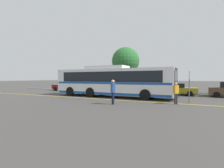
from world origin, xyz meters
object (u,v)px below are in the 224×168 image
object	(u,v)px
parked_car_3	(177,89)
pedestrian_1	(176,92)
parked_car_2	(129,88)
tree_1	(126,61)
parked_car_0	(65,86)
pedestrian_0	(113,90)
bus_stop_sign	(189,83)
parked_car_1	(96,87)
transit_bus	(112,81)

from	to	relation	value
parked_car_3	pedestrian_1	bearing A→B (deg)	0.88
parked_car_2	tree_1	distance (m)	7.49
parked_car_3	parked_car_0	bearing A→B (deg)	-93.57
pedestrian_0	bus_stop_sign	bearing A→B (deg)	73.97
parked_car_1	tree_1	xyz separation A→B (m)	(2.17, 5.78, 4.09)
parked_car_2	parked_car_1	bearing A→B (deg)	-92.55
transit_bus	parked_car_3	world-z (taller)	transit_bus
parked_car_1	parked_car_2	xyz separation A→B (m)	(4.92, 0.10, 0.06)
parked_car_2	tree_1	size ratio (longest dim) A/B	0.67
parked_car_0	parked_car_3	world-z (taller)	parked_car_0
pedestrian_1	pedestrian_0	bearing A→B (deg)	-27.44
pedestrian_0	bus_stop_sign	size ratio (longest dim) A/B	0.74
parked_car_2	bus_stop_sign	bearing A→B (deg)	45.71
pedestrian_0	tree_1	size ratio (longest dim) A/B	0.26
parked_car_0	tree_1	size ratio (longest dim) A/B	0.60
transit_bus	parked_car_0	distance (m)	11.35
transit_bus	tree_1	xyz separation A→B (m)	(-2.52, 10.34, 3.10)
pedestrian_1	tree_1	distance (m)	16.25
transit_bus	parked_car_3	distance (m)	7.74
transit_bus	pedestrian_0	xyz separation A→B (m)	(2.37, -4.68, -0.60)
transit_bus	pedestrian_1	world-z (taller)	transit_bus
bus_stop_sign	tree_1	distance (m)	15.97
bus_stop_sign	parked_car_3	bearing A→B (deg)	-165.38
parked_car_0	transit_bus	bearing A→B (deg)	-109.40
pedestrian_1	bus_stop_sign	bearing A→B (deg)	169.72
tree_1	bus_stop_sign	bearing A→B (deg)	-49.88
pedestrian_0	parked_car_2	bearing A→B (deg)	146.53
parked_car_3	tree_1	bearing A→B (deg)	-127.24
parked_car_1	parked_car_3	size ratio (longest dim) A/B	0.95
parked_car_1	parked_car_3	xyz separation A→B (m)	(10.72, 0.20, 0.02)
bus_stop_sign	tree_1	size ratio (longest dim) A/B	0.36
parked_car_0	bus_stop_sign	world-z (taller)	bus_stop_sign
transit_bus	tree_1	size ratio (longest dim) A/B	1.86
parked_car_2	pedestrian_1	distance (m)	9.63
parked_car_0	tree_1	bearing A→B (deg)	-49.15
parked_car_2	pedestrian_0	world-z (taller)	pedestrian_0
transit_bus	pedestrian_1	size ratio (longest dim) A/B	7.89
transit_bus	tree_1	distance (m)	11.08
parked_car_3	pedestrian_0	bearing A→B (deg)	-25.32
parked_car_3	tree_1	world-z (taller)	tree_1
parked_car_2	tree_1	bearing A→B (deg)	-157.91
pedestrian_0	tree_1	distance (m)	16.22
pedestrian_0	tree_1	bearing A→B (deg)	151.63
transit_bus	tree_1	world-z (taller)	tree_1
transit_bus	bus_stop_sign	xyz separation A→B (m)	(7.56, -1.63, -0.09)
pedestrian_0	pedestrian_1	xyz separation A→B (m)	(4.29, 2.18, -0.13)
pedestrian_1	tree_1	size ratio (longest dim) A/B	0.24
pedestrian_0	parked_car_1	bearing A→B (deg)	170.99
transit_bus	parked_car_3	size ratio (longest dim) A/B	2.99
parked_car_0	pedestrian_1	bearing A→B (deg)	-108.09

